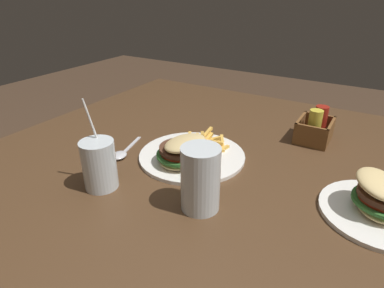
{
  "coord_description": "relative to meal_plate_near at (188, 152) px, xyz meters",
  "views": [
    {
      "loc": [
        0.6,
        0.3,
        1.2
      ],
      "look_at": [
        -0.08,
        -0.12,
        0.8
      ],
      "focal_mm": 30.0,
      "sensor_mm": 36.0,
      "label": 1
    }
  ],
  "objects": [
    {
      "name": "condiment_caddy",
      "position": [
        -0.32,
        0.27,
        0.01
      ],
      "size": [
        0.12,
        0.1,
        0.11
      ],
      "color": "brown",
      "rests_on": "dining_table"
    },
    {
      "name": "meal_plate_near",
      "position": [
        0.0,
        0.0,
        0.0
      ],
      "size": [
        0.3,
        0.3,
        0.09
      ],
      "color": "white",
      "rests_on": "dining_table"
    },
    {
      "name": "spoon",
      "position": [
        0.08,
        -0.18,
        -0.02
      ],
      "size": [
        0.17,
        0.07,
        0.01
      ],
      "rotation": [
        0.0,
        0.0,
        0.26
      ],
      "color": "silver",
      "rests_on": "dining_table"
    },
    {
      "name": "dining_table",
      "position": [
        0.06,
        0.11,
        -0.14
      ],
      "size": [
        1.45,
        1.42,
        0.76
      ],
      "color": "#4C331E",
      "rests_on": "ground_plane"
    },
    {
      "name": "beer_glass",
      "position": [
        0.16,
        0.13,
        0.04
      ],
      "size": [
        0.09,
        0.09,
        0.15
      ],
      "color": "silver",
      "rests_on": "dining_table"
    },
    {
      "name": "meal_plate_far",
      "position": [
        -0.01,
        0.47,
        0.0
      ],
      "size": [
        0.25,
        0.25,
        0.1
      ],
      "color": "white",
      "rests_on": "dining_table"
    },
    {
      "name": "juice_glass",
      "position": [
        0.21,
        -0.11,
        0.03
      ],
      "size": [
        0.08,
        0.08,
        0.22
      ],
      "color": "silver",
      "rests_on": "dining_table"
    }
  ]
}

